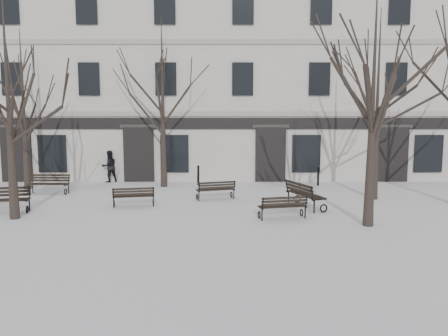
{
  "coord_description": "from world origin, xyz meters",
  "views": [
    {
      "loc": [
        1.0,
        -15.15,
        3.55
      ],
      "look_at": [
        1.02,
        3.0,
        1.33
      ],
      "focal_mm": 35.0,
      "sensor_mm": 36.0,
      "label": 1
    }
  ],
  "objects_px": {
    "bench_3": "(49,183)",
    "bench_0": "(2,199)",
    "tree_2": "(374,74)",
    "bench_5": "(304,194)",
    "bench_2": "(283,206)",
    "tree_1": "(6,73)",
    "bench_4": "(216,189)",
    "bench_1": "(134,196)"
  },
  "relations": [
    {
      "from": "bench_0",
      "to": "bench_5",
      "type": "distance_m",
      "value": 11.14
    },
    {
      "from": "tree_2",
      "to": "bench_3",
      "type": "relative_size",
      "value": 4.34
    },
    {
      "from": "tree_1",
      "to": "bench_2",
      "type": "height_order",
      "value": "tree_1"
    },
    {
      "from": "tree_1",
      "to": "bench_0",
      "type": "bearing_deg",
      "value": 134.41
    },
    {
      "from": "tree_1",
      "to": "bench_0",
      "type": "height_order",
      "value": "tree_1"
    },
    {
      "from": "bench_3",
      "to": "bench_0",
      "type": "bearing_deg",
      "value": -90.25
    },
    {
      "from": "tree_1",
      "to": "tree_2",
      "type": "bearing_deg",
      "value": -4.73
    },
    {
      "from": "bench_0",
      "to": "bench_1",
      "type": "distance_m",
      "value": 4.67
    },
    {
      "from": "tree_2",
      "to": "bench_1",
      "type": "distance_m",
      "value": 9.68
    },
    {
      "from": "tree_2",
      "to": "bench_2",
      "type": "relative_size",
      "value": 4.48
    },
    {
      "from": "tree_2",
      "to": "bench_5",
      "type": "bearing_deg",
      "value": 120.41
    },
    {
      "from": "tree_1",
      "to": "bench_4",
      "type": "xyz_separation_m",
      "value": [
        6.86,
        3.38,
        -4.47
      ]
    },
    {
      "from": "tree_1",
      "to": "bench_2",
      "type": "distance_m",
      "value": 10.24
    },
    {
      "from": "bench_2",
      "to": "bench_5",
      "type": "distance_m",
      "value": 2.05
    },
    {
      "from": "tree_1",
      "to": "bench_1",
      "type": "height_order",
      "value": "tree_1"
    },
    {
      "from": "bench_3",
      "to": "bench_4",
      "type": "xyz_separation_m",
      "value": [
        7.56,
        -1.4,
        -0.04
      ]
    },
    {
      "from": "bench_3",
      "to": "bench_4",
      "type": "relative_size",
      "value": 1.04
    },
    {
      "from": "tree_1",
      "to": "bench_1",
      "type": "bearing_deg",
      "value": 27.49
    },
    {
      "from": "tree_1",
      "to": "bench_4",
      "type": "relative_size",
      "value": 4.63
    },
    {
      "from": "tree_1",
      "to": "bench_4",
      "type": "distance_m",
      "value": 8.86
    },
    {
      "from": "bench_4",
      "to": "bench_0",
      "type": "bearing_deg",
      "value": 0.28
    },
    {
      "from": "tree_2",
      "to": "bench_5",
      "type": "distance_m",
      "value": 5.28
    },
    {
      "from": "bench_1",
      "to": "bench_3",
      "type": "xyz_separation_m",
      "value": [
        -4.4,
        2.86,
        0.04
      ]
    },
    {
      "from": "tree_2",
      "to": "bench_4",
      "type": "bearing_deg",
      "value": 138.75
    },
    {
      "from": "tree_1",
      "to": "bench_4",
      "type": "bearing_deg",
      "value": 26.25
    },
    {
      "from": "tree_1",
      "to": "bench_3",
      "type": "distance_m",
      "value": 6.56
    },
    {
      "from": "bench_1",
      "to": "bench_3",
      "type": "distance_m",
      "value": 5.25
    },
    {
      "from": "tree_1",
      "to": "bench_3",
      "type": "relative_size",
      "value": 4.44
    },
    {
      "from": "bench_2",
      "to": "bench_0",
      "type": "bearing_deg",
      "value": -17.54
    },
    {
      "from": "bench_1",
      "to": "bench_4",
      "type": "relative_size",
      "value": 0.97
    },
    {
      "from": "bench_1",
      "to": "bench_4",
      "type": "distance_m",
      "value": 3.48
    },
    {
      "from": "tree_1",
      "to": "tree_2",
      "type": "height_order",
      "value": "tree_1"
    },
    {
      "from": "tree_1",
      "to": "tree_2",
      "type": "distance_m",
      "value": 11.88
    },
    {
      "from": "tree_2",
      "to": "bench_0",
      "type": "height_order",
      "value": "tree_2"
    },
    {
      "from": "bench_1",
      "to": "bench_2",
      "type": "distance_m",
      "value": 5.86
    },
    {
      "from": "tree_2",
      "to": "bench_0",
      "type": "xyz_separation_m",
      "value": [
        -12.69,
        1.85,
        -4.29
      ]
    },
    {
      "from": "bench_0",
      "to": "tree_2",
      "type": "bearing_deg",
      "value": -20.26
    },
    {
      "from": "bench_0",
      "to": "bench_4",
      "type": "bearing_deg",
      "value": 6.1
    },
    {
      "from": "bench_0",
      "to": "bench_2",
      "type": "bearing_deg",
      "value": -17.18
    },
    {
      "from": "bench_4",
      "to": "tree_2",
      "type": "bearing_deg",
      "value": 120.95
    },
    {
      "from": "bench_0",
      "to": "bench_5",
      "type": "xyz_separation_m",
      "value": [
        11.1,
        0.85,
        0.04
      ]
    },
    {
      "from": "bench_2",
      "to": "bench_3",
      "type": "relative_size",
      "value": 0.97
    }
  ]
}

